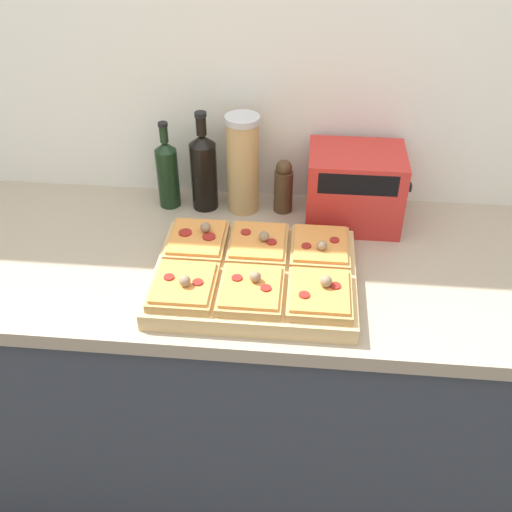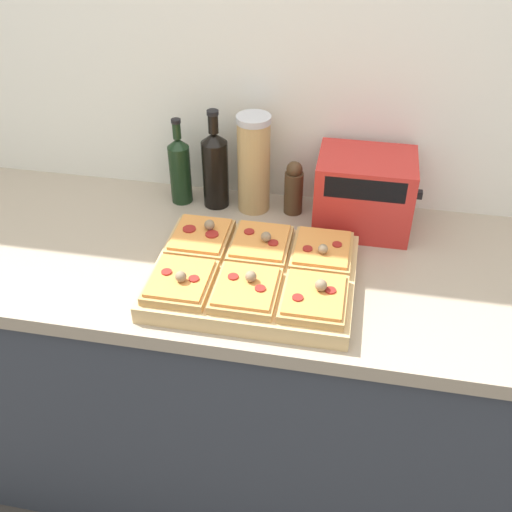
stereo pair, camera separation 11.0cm
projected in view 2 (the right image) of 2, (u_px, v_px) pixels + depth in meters
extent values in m
cube|color=silver|center=(268.00, 74.00, 1.63)|extent=(6.00, 0.06, 2.50)
cube|color=#333842|center=(245.00, 376.00, 1.84)|extent=(2.60, 0.64, 0.85)
cube|color=gray|center=(243.00, 262.00, 1.58)|extent=(2.63, 0.67, 0.04)
cube|color=tan|center=(254.00, 277.00, 1.46)|extent=(0.49, 0.38, 0.04)
cube|color=tan|center=(201.00, 238.00, 1.54)|extent=(0.15, 0.17, 0.02)
cube|color=#D6843D|center=(200.00, 234.00, 1.53)|extent=(0.13, 0.15, 0.01)
cylinder|color=maroon|center=(189.00, 229.00, 1.54)|extent=(0.03, 0.03, 0.00)
cylinder|color=maroon|center=(212.00, 234.00, 1.52)|extent=(0.03, 0.03, 0.00)
sphere|color=#7F6B51|center=(209.00, 225.00, 1.53)|extent=(0.03, 0.03, 0.03)
cube|color=tan|center=(260.00, 245.00, 1.51)|extent=(0.15, 0.17, 0.02)
cube|color=#D6843D|center=(261.00, 240.00, 1.51)|extent=(0.13, 0.15, 0.01)
cylinder|color=maroon|center=(249.00, 232.00, 1.53)|extent=(0.03, 0.03, 0.00)
cylinder|color=maroon|center=(273.00, 243.00, 1.49)|extent=(0.03, 0.03, 0.00)
sphere|color=#7F6B51|center=(266.00, 237.00, 1.49)|extent=(0.03, 0.03, 0.03)
cube|color=tan|center=(322.00, 252.00, 1.49)|extent=(0.15, 0.17, 0.02)
cube|color=#D6843D|center=(322.00, 247.00, 1.48)|extent=(0.13, 0.15, 0.01)
cylinder|color=maroon|center=(308.00, 249.00, 1.47)|extent=(0.02, 0.02, 0.00)
cylinder|color=maroon|center=(337.00, 244.00, 1.48)|extent=(0.02, 0.02, 0.00)
sphere|color=#7F6B51|center=(323.00, 249.00, 1.45)|extent=(0.02, 0.02, 0.02)
cube|color=tan|center=(181.00, 282.00, 1.39)|extent=(0.15, 0.17, 0.02)
cube|color=#D6843D|center=(180.00, 278.00, 1.39)|extent=(0.13, 0.15, 0.01)
cylinder|color=maroon|center=(167.00, 272.00, 1.39)|extent=(0.02, 0.02, 0.00)
cylinder|color=maroon|center=(194.00, 279.00, 1.37)|extent=(0.02, 0.02, 0.00)
sphere|color=#7F6B51|center=(181.00, 277.00, 1.36)|extent=(0.03, 0.03, 0.03)
cube|color=tan|center=(246.00, 291.00, 1.37)|extent=(0.15, 0.17, 0.02)
cube|color=#D6843D|center=(246.00, 286.00, 1.36)|extent=(0.13, 0.15, 0.01)
cylinder|color=maroon|center=(233.00, 277.00, 1.38)|extent=(0.02, 0.02, 0.00)
cylinder|color=maroon|center=(260.00, 288.00, 1.35)|extent=(0.02, 0.02, 0.00)
sphere|color=#7F6B51|center=(251.00, 276.00, 1.36)|extent=(0.03, 0.03, 0.03)
cube|color=tan|center=(314.00, 299.00, 1.35)|extent=(0.15, 0.17, 0.02)
cube|color=#D6843D|center=(314.00, 294.00, 1.34)|extent=(0.13, 0.15, 0.01)
cylinder|color=maroon|center=(298.00, 298.00, 1.32)|extent=(0.02, 0.02, 0.00)
cylinder|color=maroon|center=(331.00, 290.00, 1.34)|extent=(0.02, 0.02, 0.00)
sphere|color=#7F6B51|center=(321.00, 285.00, 1.34)|extent=(0.03, 0.03, 0.03)
cylinder|color=black|center=(180.00, 174.00, 1.74)|extent=(0.06, 0.06, 0.18)
cone|color=black|center=(178.00, 143.00, 1.68)|extent=(0.06, 0.06, 0.03)
cylinder|color=black|center=(177.00, 131.00, 1.65)|extent=(0.02, 0.02, 0.05)
cylinder|color=black|center=(176.00, 121.00, 1.64)|extent=(0.03, 0.03, 0.01)
cylinder|color=black|center=(215.00, 174.00, 1.71)|extent=(0.07, 0.07, 0.20)
cone|color=black|center=(214.00, 138.00, 1.65)|extent=(0.07, 0.07, 0.03)
cylinder|color=black|center=(213.00, 124.00, 1.62)|extent=(0.03, 0.03, 0.05)
cylinder|color=black|center=(213.00, 113.00, 1.60)|extent=(0.03, 0.03, 0.01)
cylinder|color=tan|center=(254.00, 167.00, 1.68)|extent=(0.09, 0.09, 0.27)
cylinder|color=#B2B2B7|center=(254.00, 119.00, 1.59)|extent=(0.10, 0.10, 0.02)
cylinder|color=#47331E|center=(293.00, 193.00, 1.70)|extent=(0.05, 0.05, 0.13)
sphere|color=#47331E|center=(294.00, 169.00, 1.66)|extent=(0.05, 0.05, 0.05)
cube|color=red|center=(364.00, 193.00, 1.62)|extent=(0.26, 0.20, 0.21)
cube|color=black|center=(365.00, 189.00, 1.51)|extent=(0.21, 0.01, 0.06)
cube|color=black|center=(418.00, 194.00, 1.59)|extent=(0.02, 0.02, 0.02)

